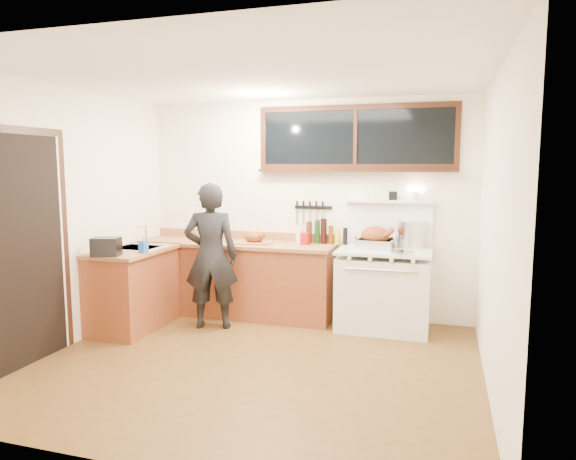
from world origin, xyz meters
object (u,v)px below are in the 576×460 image
(roast_turkey, at_px, (376,239))
(cutting_board, at_px, (254,239))
(vintage_stove, at_px, (384,288))
(man, at_px, (211,256))

(roast_turkey, bearing_deg, cutting_board, -176.92)
(vintage_stove, bearing_deg, roast_turkey, 144.89)
(man, relative_size, roast_turkey, 3.52)
(vintage_stove, height_order, roast_turkey, vintage_stove)
(man, bearing_deg, roast_turkey, 18.81)
(vintage_stove, distance_m, cutting_board, 1.61)
(cutting_board, bearing_deg, vintage_stove, -0.09)
(vintage_stove, bearing_deg, man, -164.49)
(man, bearing_deg, cutting_board, 57.98)
(vintage_stove, xyz_separation_m, man, (-1.86, -0.52, 0.35))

